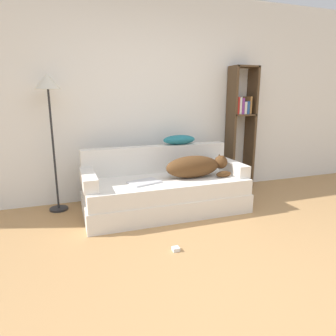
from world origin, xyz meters
TOP-DOWN VIEW (x-y plane):
  - ground_plane at (0.00, 0.00)m, footprint 20.00×20.00m
  - wall_back at (0.00, 2.33)m, footprint 7.60×0.06m
  - couch at (-0.05, 1.60)m, footprint 1.95×0.86m
  - couch_backrest at (-0.05, 1.96)m, footprint 1.91×0.15m
  - couch_arm_left at (-0.95, 1.60)m, footprint 0.15×0.67m
  - couch_arm_right at (0.85, 1.60)m, footprint 0.15×0.67m
  - dog at (0.32, 1.53)m, footprint 0.81×0.30m
  - laptop at (-0.34, 1.50)m, footprint 0.40×0.32m
  - throw_pillow at (0.27, 1.97)m, footprint 0.44×0.20m
  - bookshelf at (1.32, 2.14)m, footprint 0.38×0.26m
  - floor_lamp at (-1.30, 2.07)m, footprint 0.29×0.29m
  - power_adapter at (-0.29, 0.63)m, footprint 0.06×0.06m

SIDE VIEW (x-z plane):
  - ground_plane at x=0.00m, z-range 0.00..0.00m
  - power_adapter at x=-0.29m, z-range 0.00..0.04m
  - couch at x=-0.05m, z-range 0.00..0.41m
  - laptop at x=-0.34m, z-range 0.41..0.43m
  - couch_arm_left at x=-0.95m, z-range 0.41..0.56m
  - couch_arm_right at x=0.85m, z-range 0.41..0.56m
  - dog at x=0.32m, z-range 0.41..0.68m
  - couch_backrest at x=-0.05m, z-range 0.41..0.76m
  - throw_pillow at x=0.27m, z-range 0.76..0.88m
  - bookshelf at x=1.32m, z-range 0.12..1.91m
  - wall_back at x=0.00m, z-range 0.00..2.70m
  - floor_lamp at x=-1.30m, z-range 0.58..2.21m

